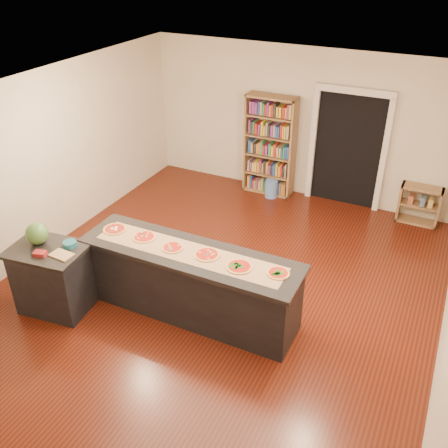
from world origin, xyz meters
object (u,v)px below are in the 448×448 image
at_px(low_shelf, 419,205).
at_px(kitchen_island, 191,283).
at_px(waste_bin, 271,189).
at_px(bookshelf, 270,146).
at_px(watermelon, 37,234).
at_px(side_counter, 53,278).

bearing_deg(low_shelf, kitchen_island, -121.73).
xyz_separation_m(kitchen_island, low_shelf, (2.41, 3.89, -0.14)).
bearing_deg(waste_bin, bookshelf, 127.03).
bearing_deg(waste_bin, kitchen_island, -85.66).
bearing_deg(watermelon, bookshelf, 72.16).
xyz_separation_m(side_counter, bookshelf, (1.28, 4.59, 0.48)).
distance_m(kitchen_island, bookshelf, 3.92).
bearing_deg(kitchen_island, side_counter, -157.24).
xyz_separation_m(side_counter, watermelon, (-0.18, 0.06, 0.62)).
relative_size(low_shelf, watermelon, 2.38).
bearing_deg(low_shelf, watermelon, -133.31).
bearing_deg(watermelon, side_counter, -18.12).
bearing_deg(watermelon, kitchen_island, 19.39).
xyz_separation_m(kitchen_island, watermelon, (-1.89, -0.66, 0.62)).
relative_size(side_counter, low_shelf, 1.40).
distance_m(low_shelf, waste_bin, 2.70).
bearing_deg(side_counter, kitchen_island, 15.85).
distance_m(side_counter, bookshelf, 4.79).
relative_size(low_shelf, waste_bin, 1.97).
height_order(kitchen_island, bookshelf, bookshelf).
relative_size(kitchen_island, waste_bin, 8.41).
bearing_deg(waste_bin, side_counter, -108.00).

